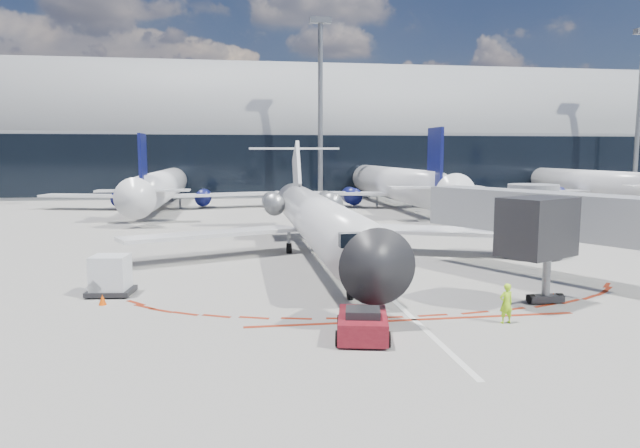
{
  "coord_description": "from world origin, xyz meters",
  "views": [
    {
      "loc": [
        -7.21,
        -33.48,
        6.84
      ],
      "look_at": [
        -2.05,
        1.13,
        2.46
      ],
      "focal_mm": 32.0,
      "sensor_mm": 36.0,
      "label": 1
    }
  ],
  "objects": [
    {
      "name": "apron_centerline",
      "position": [
        0.0,
        2.0,
        0.01
      ],
      "size": [
        0.25,
        40.0,
        0.01
      ],
      "primitive_type": "cube",
      "color": "silver",
      "rests_on": "ground"
    },
    {
      "name": "uld_container",
      "position": [
        -13.24,
        -5.34,
        0.96
      ],
      "size": [
        2.25,
        1.97,
        1.94
      ],
      "rotation": [
        0.0,
        0.0,
        -0.11
      ],
      "color": "black",
      "rests_on": "ground"
    },
    {
      "name": "safety_cone_left",
      "position": [
        -13.24,
        -7.16,
        0.25
      ],
      "size": [
        0.35,
        0.35,
        0.49
      ],
      "primitive_type": "cone",
      "color": "#DB4504",
      "rests_on": "ground"
    },
    {
      "name": "jet_bridge",
      "position": [
        9.79,
        -3.01,
        3.01
      ],
      "size": [
        10.03,
        15.2,
        4.9
      ],
      "color": "gray",
      "rests_on": "ground"
    },
    {
      "name": "safety_cone_right",
      "position": [
        7.24,
        -9.67,
        0.21
      ],
      "size": [
        0.31,
        0.31,
        0.43
      ],
      "primitive_type": "cone",
      "color": "#DB4504",
      "rests_on": "ground"
    },
    {
      "name": "bg_airliner_0",
      "position": [
        -16.11,
        38.9,
        5.45
      ],
      "size": [
        33.69,
        35.68,
        10.9
      ],
      "primitive_type": null,
      "color": "silver",
      "rests_on": "ground"
    },
    {
      "name": "apron_stop_bar",
      "position": [
        0.0,
        -11.5,
        0.01
      ],
      "size": [
        14.0,
        0.25,
        0.01
      ],
      "primitive_type": "cube",
      "color": "maroon",
      "rests_on": "ground"
    },
    {
      "name": "terminal_building",
      "position": [
        0.0,
        64.97,
        8.52
      ],
      "size": [
        150.0,
        24.15,
        24.0
      ],
      "color": "gray",
      "rests_on": "ground"
    },
    {
      "name": "regional_jet",
      "position": [
        -1.98,
        3.48,
        2.63
      ],
      "size": [
        25.46,
        31.39,
        7.86
      ],
      "color": "silver",
      "rests_on": "ground"
    },
    {
      "name": "bg_airliner_1",
      "position": [
        12.79,
        37.34,
        5.85
      ],
      "size": [
        36.16,
        38.29,
        11.7
      ],
      "primitive_type": null,
      "color": "silver",
      "rests_on": "ground"
    },
    {
      "name": "ground",
      "position": [
        0.0,
        0.0,
        0.0
      ],
      "size": [
        260.0,
        260.0,
        0.0
      ],
      "primitive_type": "plane",
      "color": "slate",
      "rests_on": "ground"
    },
    {
      "name": "bg_airliner_2",
      "position": [
        42.01,
        40.67,
        5.21
      ],
      "size": [
        32.18,
        34.07,
        10.41
      ],
      "primitive_type": null,
      "color": "silver",
      "rests_on": "ground"
    },
    {
      "name": "ramp_worker",
      "position": [
        3.51,
        -12.47,
        0.82
      ],
      "size": [
        0.65,
        0.47,
        1.64
      ],
      "primitive_type": "imported",
      "rotation": [
        0.0,
        0.0,
        3.28
      ],
      "color": "#B4FF1A",
      "rests_on": "ground"
    },
    {
      "name": "light_mast_centre",
      "position": [
        5.0,
        48.0,
        12.5
      ],
      "size": [
        0.7,
        0.7,
        25.0
      ],
      "primitive_type": "cylinder",
      "color": "slate",
      "rests_on": "ground"
    },
    {
      "name": "pushback_tug",
      "position": [
        -2.62,
        -13.44,
        0.52
      ],
      "size": [
        2.44,
        4.66,
        1.19
      ],
      "rotation": [
        0.0,
        0.0,
        -0.21
      ],
      "color": "#5F0D17",
      "rests_on": "ground"
    },
    {
      "name": "light_mast_east",
      "position": [
        55.0,
        48.0,
        12.5
      ],
      "size": [
        0.7,
        0.7,
        25.0
      ],
      "primitive_type": "cylinder",
      "color": "slate",
      "rests_on": "ground"
    }
  ]
}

